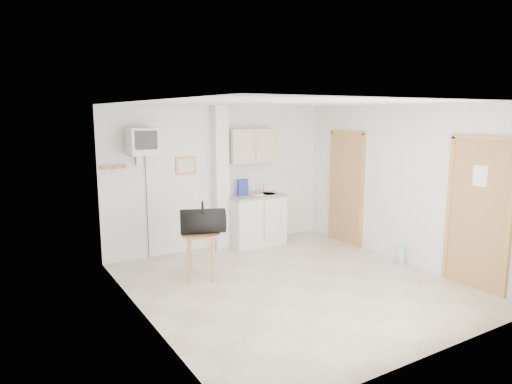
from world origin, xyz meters
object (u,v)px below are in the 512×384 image
crt_television (142,142)px  water_bottle (401,255)px  round_table (201,240)px  duffel_bag (203,221)px

crt_television → water_bottle: crt_television is taller
water_bottle → round_table: bearing=160.6°
crt_television → water_bottle: (3.43, -2.20, -1.78)m
round_table → duffel_bag: 0.29m
crt_television → water_bottle: size_ratio=6.30×
round_table → duffel_bag: (0.03, -0.01, 0.28)m
crt_television → water_bottle: 4.45m
duffel_bag → water_bottle: 3.21m
duffel_bag → water_bottle: (2.96, -1.04, -0.70)m
round_table → duffel_bag: size_ratio=0.94×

